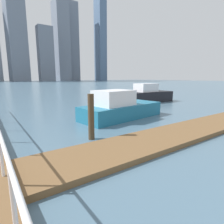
{
  "coord_description": "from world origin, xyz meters",
  "views": [
    {
      "loc": [
        -3.3,
        3.96,
        2.44
      ],
      "look_at": [
        0.46,
        9.35,
        1.2
      ],
      "focal_mm": 29.36,
      "sensor_mm": 36.0,
      "label": 1
    }
  ],
  "objects": [
    {
      "name": "ground_plane",
      "position": [
        0.0,
        20.0,
        0.0
      ],
      "size": [
        300.0,
        300.0,
        0.0
      ],
      "primitive_type": "plane",
      "color": "slate"
    },
    {
      "name": "floating_dock",
      "position": [
        4.45,
        8.51,
        0.09
      ],
      "size": [
        15.89,
        2.0,
        0.18
      ],
      "primitive_type": "cube",
      "color": "brown",
      "rests_on": "ground_plane"
    },
    {
      "name": "boardwalk_railing",
      "position": [
        -3.15,
        7.22,
        1.25
      ],
      "size": [
        0.06,
        24.89,
        1.08
      ],
      "color": "white",
      "rests_on": "boardwalk"
    },
    {
      "name": "dock_piling_0",
      "position": [
        0.06,
        10.22,
        0.91
      ],
      "size": [
        0.25,
        0.25,
        1.82
      ],
      "primitive_type": "cylinder",
      "color": "#473826",
      "rests_on": "ground_plane"
    },
    {
      "name": "moored_boat_0",
      "position": [
        10.33,
        17.14,
        0.71
      ],
      "size": [
        5.32,
        2.19,
        1.87
      ],
      "color": "black",
      "rests_on": "ground_plane"
    },
    {
      "name": "moored_boat_1",
      "position": [
        3.36,
        12.66,
        0.64
      ],
      "size": [
        5.59,
        2.75,
        1.73
      ],
      "color": "#1E6B8C",
      "rests_on": "ground_plane"
    },
    {
      "name": "skyline_tower_3",
      "position": [
        17.92,
        144.51,
        44.26
      ],
      "size": [
        11.84,
        14.01,
        88.51
      ],
      "primitive_type": "cube",
      "rotation": [
        0.0,
        0.0,
        0.06
      ],
      "color": "slate",
      "rests_on": "ground_plane"
    },
    {
      "name": "skyline_tower_4",
      "position": [
        35.47,
        141.75,
        18.81
      ],
      "size": [
        10.26,
        7.46,
        37.62
      ],
      "primitive_type": "cube",
      "rotation": [
        0.0,
        0.0,
        0.02
      ],
      "color": "slate",
      "rests_on": "ground_plane"
    },
    {
      "name": "skyline_tower_5",
      "position": [
        51.55,
        153.08,
        30.33
      ],
      "size": [
        10.31,
        12.96,
        60.66
      ],
      "primitive_type": "cube",
      "rotation": [
        0.0,
        0.0,
        0.03
      ],
      "color": "slate",
      "rests_on": "ground_plane"
    },
    {
      "name": "skyline_tower_6",
      "position": [
        62.49,
        156.48,
        31.63
      ],
      "size": [
        9.37,
        7.11,
        63.26
      ],
      "primitive_type": "cube",
      "rotation": [
        0.0,
        0.0,
        -0.01
      ],
      "color": "slate",
      "rests_on": "ground_plane"
    },
    {
      "name": "skyline_tower_7",
      "position": [
        83.74,
        146.2,
        34.98
      ],
      "size": [
        7.25,
        11.89,
        69.95
      ],
      "primitive_type": "cube",
      "rotation": [
        0.0,
        0.0,
        -0.06
      ],
      "color": "slate",
      "rests_on": "ground_plane"
    }
  ]
}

